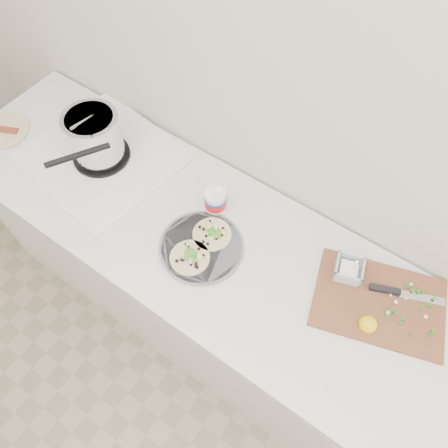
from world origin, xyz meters
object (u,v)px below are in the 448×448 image
Objects in this scene: bacon_plate at (2,131)px; tub at (216,199)px; stove at (98,143)px; cutboard at (378,298)px; taco_plate at (201,246)px.

tub is at bearing 11.64° from bacon_plate.
cutboard is at bearing 10.37° from stove.
tub is at bearing 163.42° from cutboard.
cutboard is (0.66, 0.01, -0.05)m from tub.
taco_plate is 1.61× the size of tub.
tub is 0.38× the size of cutboard.
bacon_plate is (-0.99, -0.20, -0.06)m from tub.
stove is 1.27× the size of cutboard.
stove is at bearing -173.09° from tub.
cutboard is at bearing 16.59° from taco_plate.
taco_plate reaches higher than bacon_plate.
tub is (-0.06, 0.17, 0.05)m from taco_plate.
tub reaches higher than bacon_plate.
bacon_plate is (-1.65, -0.21, -0.01)m from cutboard.
stove reaches higher than bacon_plate.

